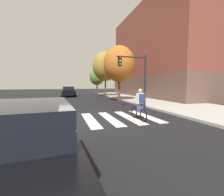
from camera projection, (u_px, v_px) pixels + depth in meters
name	position (u px, v px, depth m)	size (l,w,h in m)	color
ground_plane	(84.00, 120.00, 8.27)	(120.00, 120.00, 0.00)	black
sidewalk	(209.00, 111.00, 10.90)	(6.50, 50.00, 0.15)	#9E9B93
crosswalk_stripes	(90.00, 120.00, 8.37)	(7.32, 3.74, 0.01)	silver
sedan_near	(22.00, 144.00, 2.84)	(2.39, 4.71, 1.59)	black
sedan_mid	(68.00, 91.00, 24.62)	(2.19, 4.62, 1.59)	black
cyclist	(140.00, 105.00, 8.18)	(0.36, 1.71, 1.69)	black
traffic_light_near	(136.00, 72.00, 11.97)	(2.47, 0.28, 4.20)	black
fire_hydrant	(142.00, 97.00, 17.63)	(0.33, 0.22, 0.78)	gold
street_tree_near	(119.00, 64.00, 17.20)	(3.49, 3.49, 6.20)	#4C3823
street_tree_mid	(105.00, 66.00, 23.68)	(3.90, 3.90, 6.94)	#4C3823
street_tree_far	(97.00, 77.00, 29.71)	(2.84, 2.84, 5.06)	#4C3823
corner_building	(177.00, 55.00, 25.02)	(14.72, 20.01, 13.37)	brown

